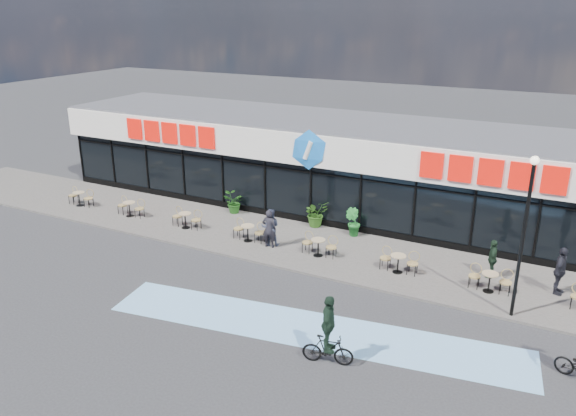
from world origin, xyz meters
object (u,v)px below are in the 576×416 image
Objects in this scene: lamp_post at (525,225)px; patron_right at (270,227)px; patron_left at (269,229)px; pedestrian_b at (560,271)px; potted_plant_right at (353,222)px; cyclist_a at (328,335)px; potted_plant_mid at (316,213)px; potted_plant_left at (233,203)px; pedestrian_a at (492,259)px; bistro_set_0 at (80,197)px.

lamp_post is 10.58m from patron_right.
patron_left is 11.48m from pedestrian_b.
lamp_post is at bearing -29.44° from potted_plant_right.
lamp_post reaches higher than patron_left.
patron_right is (-2.81, -2.69, 0.20)m from potted_plant_right.
patron_right is 0.75× the size of cyclist_a.
potted_plant_mid is 0.99× the size of potted_plant_right.
patron_right is at bearing -136.21° from potted_plant_right.
potted_plant_left is 0.60× the size of pedestrian_b.
potted_plant_mid is at bearing -129.68° from patron_right.
lamp_post is at bearing 147.79° from patron_right.
potted_plant_right reaches higher than potted_plant_mid.
lamp_post reaches higher than potted_plant_mid.
pedestrian_a is 0.69× the size of cyclist_a.
pedestrian_a is 2.39m from pedestrian_b.
potted_plant_right is (6.46, 0.00, 0.10)m from potted_plant_left.
bistro_set_0 is at bearing -166.46° from potted_plant_mid.
potted_plant_mid is at bearing 13.54° from bistro_set_0.
pedestrian_b is (1.28, 2.39, -2.38)m from lamp_post.
lamp_post is 3.62× the size of bistro_set_0.
pedestrian_a is at bearing -6.63° from potted_plant_left.
patron_left is (-0.79, -3.17, 0.22)m from potted_plant_mid.
potted_plant_right is at bearing 106.82° from cyclist_a.
lamp_post is 4.36× the size of potted_plant_right.
pedestrian_a reaches higher than potted_plant_right.
potted_plant_right is 4.00m from patron_left.
potted_plant_mid is 0.57× the size of cyclist_a.
lamp_post is at bearing -25.44° from potted_plant_mid.
pedestrian_a is (20.55, 1.19, 0.31)m from bistro_set_0.
pedestrian_a is 8.66m from cyclist_a.
pedestrian_a is (-1.09, 2.68, -2.52)m from lamp_post.
cyclist_a reaches higher than patron_right.
patron_left is 8.61m from cyclist_a.
patron_right is 9.18m from pedestrian_a.
potted_plant_right is (1.97, -0.28, 0.01)m from potted_plant_mid.
bistro_set_0 is 12.64m from potted_plant_mid.
patron_right reaches higher than bistro_set_0.
potted_plant_mid is at bearing -114.37° from patron_left.
potted_plant_left is 12.84m from pedestrian_a.
potted_plant_mid reaches higher than potted_plant_left.
pedestrian_b is at bearing -10.96° from potted_plant_mid.
pedestrian_a is (9.10, 1.21, -0.07)m from patron_right.
patron_right is at bearing 104.07° from pedestrian_b.
cyclist_a is (5.61, -6.54, 0.01)m from patron_left.
potted_plant_mid reaches higher than bistro_set_0.
bistro_set_0 is at bearing -11.50° from patron_left.
lamp_post reaches higher than potted_plant_left.
potted_plant_mid is 0.82× the size of pedestrian_a.
potted_plant_right is at bearing 150.56° from lamp_post.
pedestrian_a is at bearing 112.15° from lamp_post.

